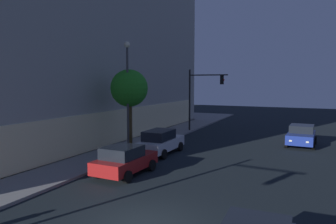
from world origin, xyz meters
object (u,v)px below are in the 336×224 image
object	(u,v)px
modern_building	(27,26)
sidewalk_tree	(129,89)
traffic_light_far_corner	(201,91)
street_lamp_sidewalk	(128,83)
car_blue	(301,135)
car_red	(125,160)
car_white	(161,142)

from	to	relation	value
modern_building	sidewalk_tree	size ratio (longest dim) A/B	6.15
sidewalk_tree	traffic_light_far_corner	bearing A→B (deg)	-9.45
street_lamp_sidewalk	car_blue	size ratio (longest dim) A/B	1.84
street_lamp_sidewalk	modern_building	bearing A→B (deg)	76.90
street_lamp_sidewalk	car_red	xyz separation A→B (m)	(-4.57, -2.62, -4.27)
car_red	car_blue	xyz separation A→B (m)	(13.02, -8.69, 0.01)
sidewalk_tree	car_white	size ratio (longest dim) A/B	1.29
car_red	car_blue	world-z (taller)	car_blue
sidewalk_tree	car_blue	size ratio (longest dim) A/B	1.39
street_lamp_sidewalk	car_white	distance (m)	4.82
car_red	sidewalk_tree	bearing A→B (deg)	28.96
street_lamp_sidewalk	sidewalk_tree	distance (m)	0.85
sidewalk_tree	car_blue	xyz separation A→B (m)	(7.78, -11.60, -3.83)
modern_building	traffic_light_far_corner	xyz separation A→B (m)	(8.64, -14.66, -6.22)
car_red	car_blue	distance (m)	15.66
car_white	car_red	bearing A→B (deg)	-175.26
modern_building	traffic_light_far_corner	bearing A→B (deg)	-59.49
modern_building	sidewalk_tree	xyz separation A→B (m)	(-2.38, -12.82, -5.86)
car_blue	traffic_light_far_corner	bearing A→B (deg)	71.64
street_lamp_sidewalk	sidewalk_tree	size ratio (longest dim) A/B	1.32
sidewalk_tree	car_red	size ratio (longest dim) A/B	1.44
car_blue	car_white	bearing A→B (deg)	129.47
modern_building	car_white	bearing A→B (deg)	-97.97
traffic_light_far_corner	car_blue	world-z (taller)	traffic_light_far_corner
street_lamp_sidewalk	car_red	world-z (taller)	street_lamp_sidewalk
traffic_light_far_corner	street_lamp_sidewalk	world-z (taller)	street_lamp_sidewalk
traffic_light_far_corner	car_red	size ratio (longest dim) A/B	1.54
car_white	sidewalk_tree	bearing A→B (deg)	95.64
modern_building	car_red	xyz separation A→B (m)	(-7.62, -15.72, -9.70)
car_white	street_lamp_sidewalk	bearing A→B (deg)	112.91
car_red	car_white	bearing A→B (deg)	4.74
traffic_light_far_corner	car_white	size ratio (longest dim) A/B	1.37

